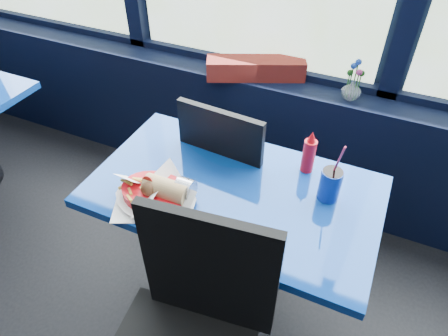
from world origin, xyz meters
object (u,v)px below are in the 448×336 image
chair_near_front (188,333)px  flower_vase (352,88)px  ketchup_bottle (309,154)px  chair_near_back (229,166)px  soda_cup (330,184)px  planter_box (256,68)px  near_table (233,217)px  food_basket (157,192)px

chair_near_front → flower_vase: 1.45m
chair_near_front → ketchup_bottle: size_ratio=5.17×
chair_near_back → soda_cup: 0.62m
planter_box → flower_vase: (0.54, -0.01, 0.01)m
near_table → chair_near_front: size_ratio=1.12×
near_table → ketchup_bottle: bearing=44.5°
food_basket → soda_cup: bearing=49.9°
chair_near_front → chair_near_back: 0.93m
chair_near_front → food_basket: bearing=124.3°
flower_vase → food_basket: 1.17m
chair_near_back → planter_box: size_ratio=1.78×
soda_cup → flower_vase: bearing=94.8°
planter_box → soda_cup: bearing=-74.4°
chair_near_front → planter_box: size_ratio=1.94×
food_basket → near_table: bearing=60.7°
flower_vase → near_table: bearing=-110.3°
near_table → chair_near_back: chair_near_back is taller
near_table → food_basket: size_ratio=3.19×
near_table → planter_box: 0.92m
near_table → planter_box: planter_box is taller
near_table → food_basket: (-0.25, -0.19, 0.22)m
flower_vase → ketchup_bottle: (-0.06, -0.59, -0.02)m
chair_near_back → ketchup_bottle: (0.40, -0.07, 0.28)m
flower_vase → food_basket: size_ratio=0.58×
near_table → food_basket: 0.39m
chair_near_back → ketchup_bottle: 0.50m
planter_box → chair_near_back: bearing=-106.1°
food_basket → ketchup_bottle: (0.50, 0.43, 0.05)m
near_table → flower_vase: bearing=69.7°
flower_vase → soda_cup: (0.06, -0.72, -0.04)m
chair_near_front → chair_near_back: chair_near_front is taller
planter_box → near_table: bearing=-98.4°
flower_vase → food_basket: flower_vase is taller
near_table → flower_vase: flower_vase is taller
near_table → planter_box: size_ratio=2.18×
soda_cup → ketchup_bottle: bearing=134.1°
near_table → ketchup_bottle: ketchup_bottle is taller
planter_box → ketchup_bottle: 0.77m
soda_cup → food_basket: bearing=-154.3°
near_table → ketchup_bottle: 0.44m
chair_near_back → ketchup_bottle: bearing=173.5°
chair_near_front → flower_vase: bearing=74.1°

